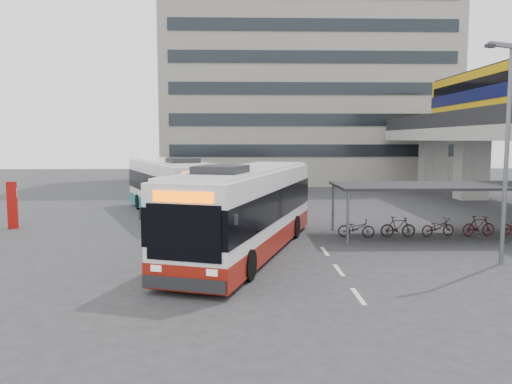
{
  "coord_description": "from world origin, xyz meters",
  "views": [
    {
      "loc": [
        -0.97,
        -20.38,
        4.66
      ],
      "look_at": [
        -0.24,
        4.9,
        2.0
      ],
      "focal_mm": 35.0,
      "sensor_mm": 36.0,
      "label": 1
    }
  ],
  "objects_px": {
    "bus_main": "(247,211)",
    "pedestrian": "(229,237)",
    "bus_teal": "(169,188)",
    "lamp_post": "(505,141)"
  },
  "relations": [
    {
      "from": "bus_main",
      "to": "pedestrian",
      "type": "distance_m",
      "value": 1.83
    },
    {
      "from": "lamp_post",
      "to": "pedestrian",
      "type": "bearing_deg",
      "value": 150.29
    },
    {
      "from": "bus_main",
      "to": "pedestrian",
      "type": "relative_size",
      "value": 7.05
    },
    {
      "from": "bus_main",
      "to": "pedestrian",
      "type": "height_order",
      "value": "bus_main"
    },
    {
      "from": "bus_main",
      "to": "lamp_post",
      "type": "height_order",
      "value": "lamp_post"
    },
    {
      "from": "pedestrian",
      "to": "lamp_post",
      "type": "bearing_deg",
      "value": -50.4
    },
    {
      "from": "bus_teal",
      "to": "pedestrian",
      "type": "bearing_deg",
      "value": -94.08
    },
    {
      "from": "pedestrian",
      "to": "lamp_post",
      "type": "xyz_separation_m",
      "value": [
        10.15,
        -0.86,
        3.7
      ]
    },
    {
      "from": "bus_main",
      "to": "bus_teal",
      "type": "relative_size",
      "value": 1.04
    },
    {
      "from": "bus_teal",
      "to": "pedestrian",
      "type": "xyz_separation_m",
      "value": [
        3.96,
        -11.77,
        -0.77
      ]
    }
  ]
}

